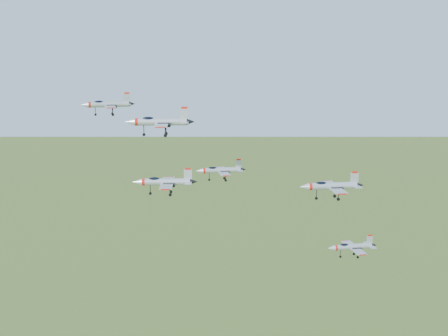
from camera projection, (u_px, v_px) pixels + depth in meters
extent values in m
cylinder|color=#ACB2B9|center=(109.00, 104.00, 131.36)|extent=(8.47, 1.35, 1.22)
cone|color=#ACB2B9|center=(84.00, 105.00, 130.28)|extent=(1.71, 1.25, 1.22)
cone|color=black|center=(132.00, 104.00, 132.40)|extent=(1.33, 1.06, 1.04)
ellipsoid|color=black|center=(99.00, 102.00, 130.83)|extent=(2.08, 0.91, 0.77)
cube|color=#ACB2B9|center=(110.00, 107.00, 128.94)|extent=(2.22, 4.16, 0.13)
cube|color=#ACB2B9|center=(109.00, 104.00, 133.96)|extent=(2.22, 4.16, 0.13)
cube|color=#ACB2B9|center=(127.00, 98.00, 131.92)|extent=(1.41, 0.13, 1.97)
cube|color=red|center=(127.00, 93.00, 131.70)|extent=(1.03, 0.15, 0.33)
cylinder|color=#ACB2B9|center=(161.00, 122.00, 119.98)|extent=(10.07, 3.15, 1.44)
cone|color=#ACB2B9|center=(130.00, 122.00, 119.82)|extent=(2.21, 1.76, 1.44)
cone|color=black|center=(191.00, 122.00, 120.14)|extent=(1.74, 1.47, 1.22)
ellipsoid|color=black|center=(148.00, 119.00, 119.80)|extent=(2.58, 1.44, 0.91)
cube|color=#ACB2B9|center=(161.00, 125.00, 117.01)|extent=(3.35, 5.24, 0.16)
cube|color=#ACB2B9|center=(163.00, 121.00, 123.08)|extent=(3.35, 5.24, 0.16)
cube|color=#ACB2B9|center=(184.00, 114.00, 119.80)|extent=(1.66, 0.42, 2.33)
cube|color=red|center=(184.00, 108.00, 119.55)|extent=(1.23, 0.36, 0.39)
cylinder|color=#ACB2B9|center=(166.00, 182.00, 104.72)|extent=(8.16, 2.60, 1.17)
cone|color=#ACB2B9|center=(137.00, 182.00, 104.62)|extent=(1.80, 1.44, 1.17)
cone|color=black|center=(194.00, 182.00, 104.83)|extent=(1.42, 1.20, 0.99)
ellipsoid|color=black|center=(154.00, 179.00, 104.59)|extent=(2.09, 1.18, 0.74)
cube|color=#ACB2B9|center=(166.00, 187.00, 102.32)|extent=(2.74, 4.26, 0.13)
cube|color=#ACB2B9|center=(168.00, 180.00, 107.23)|extent=(2.74, 4.26, 0.13)
cube|color=#ACB2B9|center=(188.00, 175.00, 104.55)|extent=(1.34, 0.35, 1.89)
cube|color=red|center=(188.00, 169.00, 104.35)|extent=(0.99, 0.30, 0.31)
cylinder|color=#ACB2B9|center=(222.00, 170.00, 132.04)|extent=(8.08, 1.56, 1.16)
cone|color=#ACB2B9|center=(199.00, 171.00, 131.32)|extent=(1.66, 1.24, 1.16)
cone|color=black|center=(243.00, 169.00, 132.73)|extent=(1.30, 1.05, 0.99)
ellipsoid|color=black|center=(213.00, 168.00, 131.65)|extent=(2.00, 0.93, 0.74)
cube|color=#ACB2B9|center=(224.00, 174.00, 129.69)|extent=(2.25, 4.03, 0.12)
cube|color=#ACB2B9|center=(221.00, 169.00, 134.53)|extent=(2.25, 4.03, 0.12)
cube|color=#ACB2B9|center=(239.00, 164.00, 132.33)|extent=(1.34, 0.17, 1.87)
cube|color=red|center=(239.00, 160.00, 132.13)|extent=(0.99, 0.17, 0.31)
cylinder|color=#ACB2B9|center=(333.00, 186.00, 114.75)|extent=(9.13, 1.98, 1.31)
cone|color=#ACB2B9|center=(304.00, 187.00, 114.07)|extent=(1.90, 1.44, 1.31)
cone|color=black|center=(360.00, 185.00, 115.41)|extent=(1.49, 1.21, 1.11)
ellipsoid|color=black|center=(321.00, 184.00, 114.37)|extent=(2.28, 1.10, 0.83)
cube|color=#ACB2B9|center=(338.00, 191.00, 112.09)|extent=(2.64, 4.59, 0.14)
cube|color=#ACB2B9|center=(329.00, 184.00, 117.56)|extent=(2.64, 4.59, 0.14)
cube|color=#ACB2B9|center=(355.00, 178.00, 114.99)|extent=(1.51, 0.23, 2.11)
cube|color=red|center=(355.00, 172.00, 114.76)|extent=(1.11, 0.22, 0.35)
cylinder|color=#ACB2B9|center=(353.00, 247.00, 128.83)|extent=(8.04, 1.17, 1.16)
cone|color=#ACB2B9|center=(331.00, 248.00, 127.87)|extent=(1.61, 1.16, 1.16)
cone|color=black|center=(374.00, 245.00, 129.75)|extent=(1.25, 0.99, 0.99)
ellipsoid|color=black|center=(344.00, 245.00, 128.35)|extent=(1.97, 0.84, 0.74)
cube|color=#ACB2B9|center=(359.00, 252.00, 126.51)|extent=(2.06, 3.93, 0.13)
cube|color=#ACB2B9|center=(349.00, 244.00, 131.30)|extent=(2.06, 3.93, 0.13)
cube|color=#ACB2B9|center=(370.00, 240.00, 129.30)|extent=(1.34, 0.11, 1.88)
cube|color=red|center=(370.00, 235.00, 129.10)|extent=(0.98, 0.13, 0.31)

